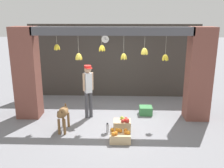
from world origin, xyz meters
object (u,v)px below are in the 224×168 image
object	(u,v)px
shopkeeper	(88,87)
fruit_crate_oranges	(120,136)
wall_clock	(105,39)
dog	(63,114)
water_bottle	(107,128)
produce_box_green	(146,110)
fruit_crate_apples	(123,124)

from	to	relation	value
shopkeeper	fruit_crate_oranges	world-z (taller)	shopkeeper
fruit_crate_oranges	wall_clock	world-z (taller)	wall_clock
dog	water_bottle	distance (m)	1.28
shopkeeper	wall_clock	size ratio (longest dim) A/B	5.55
shopkeeper	water_bottle	size ratio (longest dim) A/B	5.84
produce_box_green	water_bottle	xyz separation A→B (m)	(-1.18, -1.36, -0.00)
water_bottle	wall_clock	bearing A→B (deg)	94.21
dog	water_bottle	xyz separation A→B (m)	(1.22, -0.07, -0.37)
water_bottle	wall_clock	size ratio (longest dim) A/B	0.95
dog	fruit_crate_oranges	xyz separation A→B (m)	(1.57, -0.55, -0.37)
shopkeeper	wall_clock	distance (m)	2.54
produce_box_green	shopkeeper	bearing A→B (deg)	-170.82
water_bottle	fruit_crate_apples	bearing A→B (deg)	24.68
fruit_crate_oranges	produce_box_green	xyz separation A→B (m)	(0.83, 1.83, -0.01)
shopkeeper	produce_box_green	world-z (taller)	shopkeeper
dog	water_bottle	bearing A→B (deg)	87.40
produce_box_green	dog	bearing A→B (deg)	-151.82
dog	shopkeeper	size ratio (longest dim) A/B	0.55
produce_box_green	wall_clock	distance (m)	3.16
fruit_crate_apples	wall_clock	size ratio (longest dim) A/B	1.59
fruit_crate_oranges	water_bottle	size ratio (longest dim) A/B	1.84
shopkeeper	produce_box_green	bearing A→B (deg)	159.55
dog	produce_box_green	distance (m)	2.75
fruit_crate_oranges	shopkeeper	bearing A→B (deg)	122.76
fruit_crate_apples	produce_box_green	xyz separation A→B (m)	(0.76, 1.17, -0.03)
dog	shopkeeper	xyz separation A→B (m)	(0.58, 0.99, 0.48)
shopkeeper	water_bottle	world-z (taller)	shopkeeper
dog	fruit_crate_apples	world-z (taller)	dog
water_bottle	produce_box_green	bearing A→B (deg)	49.08
produce_box_green	wall_clock	world-z (taller)	wall_clock
dog	fruit_crate_oranges	world-z (taller)	dog
dog	fruit_crate_oranges	size ratio (longest dim) A/B	1.73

